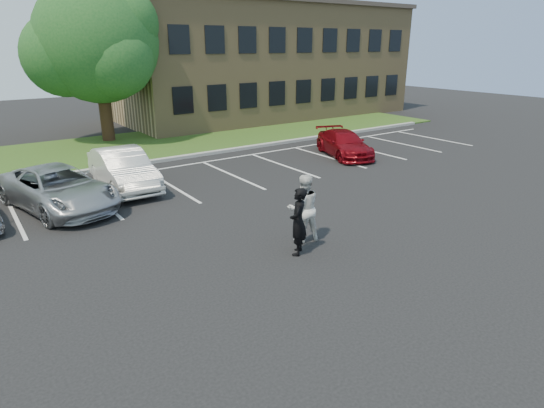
# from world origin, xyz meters

# --- Properties ---
(ground_plane) EXTENTS (90.00, 90.00, 0.00)m
(ground_plane) POSITION_xyz_m (0.00, 0.00, 0.00)
(ground_plane) COLOR black
(ground_plane) RESTS_ON ground
(curb) EXTENTS (40.00, 0.30, 0.15)m
(curb) POSITION_xyz_m (0.00, 12.00, 0.07)
(curb) COLOR gray
(curb) RESTS_ON ground
(grass_strip) EXTENTS (44.00, 8.00, 0.08)m
(grass_strip) POSITION_xyz_m (0.00, 16.00, 0.04)
(grass_strip) COLOR #314C1D
(grass_strip) RESTS_ON ground
(stall_lines) EXTENTS (34.00, 5.36, 0.01)m
(stall_lines) POSITION_xyz_m (1.40, 8.95, 0.01)
(stall_lines) COLOR silver
(stall_lines) RESTS_ON ground
(office_building) EXTENTS (22.40, 10.40, 8.30)m
(office_building) POSITION_xyz_m (14.00, 21.99, 4.16)
(office_building) COLOR #9A7F53
(office_building) RESTS_ON ground
(tree) EXTENTS (7.80, 7.20, 8.80)m
(tree) POSITION_xyz_m (0.70, 18.45, 5.35)
(tree) COLOR black
(tree) RESTS_ON ground
(man_black_suit) EXTENTS (0.79, 0.79, 1.86)m
(man_black_suit) POSITION_xyz_m (0.29, 0.20, 0.93)
(man_black_suit) COLOR black
(man_black_suit) RESTS_ON ground
(man_white_shirt) EXTENTS (1.11, 0.95, 1.97)m
(man_white_shirt) POSITION_xyz_m (0.95, 0.81, 0.99)
(man_white_shirt) COLOR silver
(man_white_shirt) RESTS_ON ground
(car_silver_minivan) EXTENTS (3.56, 5.60, 1.44)m
(car_silver_minivan) POSITION_xyz_m (-4.17, 7.73, 0.72)
(car_silver_minivan) COLOR #A6A9AE
(car_silver_minivan) RESTS_ON ground
(car_white_sedan) EXTENTS (1.75, 4.71, 1.54)m
(car_white_sedan) POSITION_xyz_m (-1.60, 8.76, 0.77)
(car_white_sedan) COLOR silver
(car_white_sedan) RESTS_ON ground
(car_red_compact) EXTENTS (3.09, 4.63, 1.25)m
(car_red_compact) POSITION_xyz_m (9.24, 7.79, 0.62)
(car_red_compact) COLOR maroon
(car_red_compact) RESTS_ON ground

